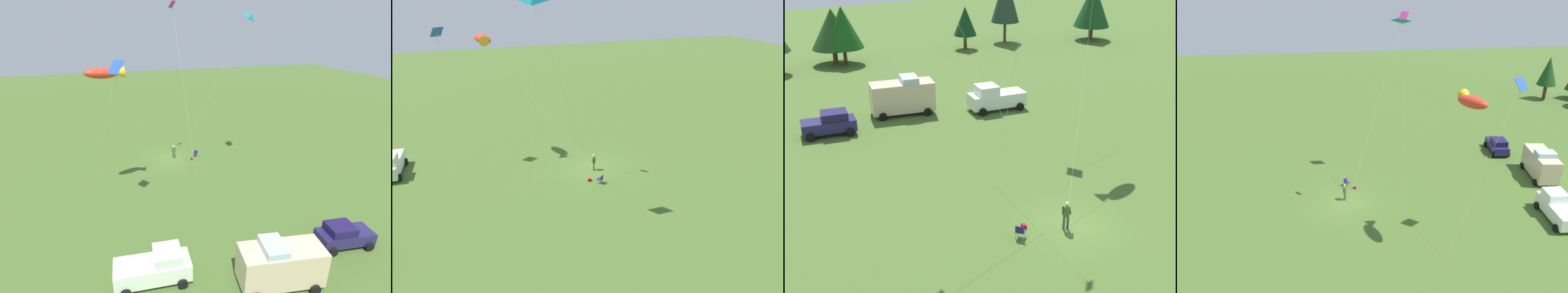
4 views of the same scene
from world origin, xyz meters
The scene contains 11 objects.
ground_plane centered at (0.00, 0.00, 0.00)m, with size 160.00×160.00×0.00m, color #456327.
person_kite_flyer centered at (-0.44, -0.07, 1.02)m, with size 0.54×0.45×1.74m.
folding_chair centered at (-3.22, 0.26, 0.49)m, with size 0.68×0.68×0.82m.
backpack_on_grass centered at (-2.48, 1.08, 0.11)m, with size 0.32×0.22×0.22m, color #A90518.
car_navy_hatch centered at (-9.09, 19.87, 0.95)m, with size 4.37×2.58×1.89m.
van_camper_beige centered at (-2.33, 21.76, 1.64)m, with size 5.66×3.22×3.34m.
truck_white_pickup centered at (5.34, 19.11, 1.10)m, with size 5.13×2.71×2.34m.
kite_large_fish centered at (6.97, 8.88, 12.32)m, with size 9.28×9.99×12.88m.
kite_diamond_blue centered at (6.43, 12.80, 12.88)m, with size 3.78×6.41×13.70m.
kite_diamond_rainbow centered at (0.37, 5.23, 16.43)m, with size 2.44×1.57×17.94m.
kite_delta_teal centered at (-6.81, 6.57, 16.64)m, with size 6.92×7.07×17.15m.
Camera 1 is at (7.40, 34.82, 15.95)m, focal length 28.00 mm.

